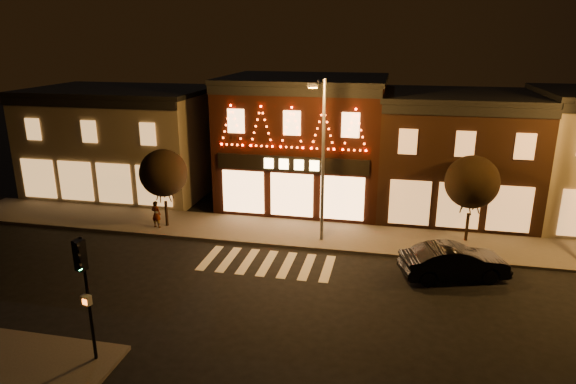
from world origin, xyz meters
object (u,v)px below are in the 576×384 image
(traffic_signal_near, at_px, (84,277))
(streetlamp_mid, at_px, (322,150))
(dark_sedan, at_px, (454,262))
(pedestrian, at_px, (156,214))

(traffic_signal_near, xyz_separation_m, streetlamp_mid, (5.94, 12.03, 1.86))
(dark_sedan, height_order, pedestrian, pedestrian)
(traffic_signal_near, relative_size, pedestrian, 2.82)
(dark_sedan, bearing_deg, traffic_signal_near, 109.10)
(streetlamp_mid, bearing_deg, traffic_signal_near, -126.73)
(traffic_signal_near, xyz_separation_m, pedestrian, (-3.59, 12.10, -2.38))
(traffic_signal_near, height_order, streetlamp_mid, streetlamp_mid)
(dark_sedan, xyz_separation_m, pedestrian, (-16.17, 2.77, 0.14))
(pedestrian, bearing_deg, streetlamp_mid, -171.63)
(streetlamp_mid, xyz_separation_m, pedestrian, (-9.53, 0.07, -4.24))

